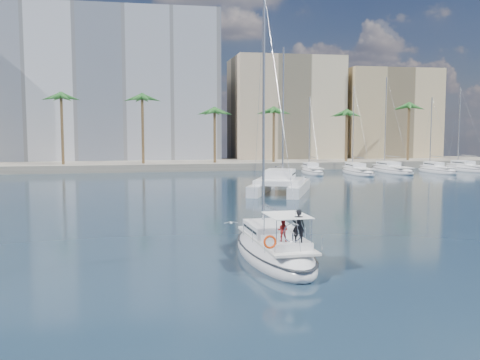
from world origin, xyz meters
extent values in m
plane|color=black|center=(0.00, 0.00, 0.00)|extent=(160.00, 160.00, 0.00)
cube|color=gray|center=(0.00, 61.00, 0.60)|extent=(120.00, 14.00, 1.20)
cube|color=silver|center=(-12.00, 73.00, 14.00)|extent=(42.00, 16.00, 28.00)
cube|color=#C3B18C|center=(22.00, 70.00, 10.00)|extent=(20.00, 14.00, 20.00)
cube|color=tan|center=(42.00, 68.00, 9.00)|extent=(18.00, 12.00, 18.00)
cylinder|color=brown|center=(0.00, 57.00, 5.25)|extent=(0.44, 0.44, 10.50)
sphere|color=#235B21|center=(0.00, 57.00, 10.50)|extent=(3.60, 3.60, 3.60)
cylinder|color=brown|center=(34.00, 57.00, 5.25)|extent=(0.44, 0.44, 10.50)
sphere|color=#235B21|center=(34.00, 57.00, 10.50)|extent=(3.60, 3.60, 3.60)
ellipsoid|color=silver|center=(1.15, -2.96, 0.31)|extent=(3.56, 10.13, 2.08)
ellipsoid|color=black|center=(1.15, -2.96, 0.60)|extent=(3.60, 10.23, 0.18)
cube|color=silver|center=(1.16, -3.15, 1.09)|extent=(2.55, 7.59, 0.12)
cube|color=white|center=(1.12, -2.00, 1.45)|extent=(2.27, 3.35, 0.60)
cube|color=black|center=(1.12, -2.00, 1.47)|extent=(2.27, 2.97, 0.14)
cylinder|color=#B7BABF|center=(1.07, -0.84, 7.72)|extent=(0.15, 0.15, 13.13)
cylinder|color=#B7BABF|center=(1.15, -2.86, 2.65)|extent=(0.26, 4.05, 0.11)
cube|color=white|center=(1.23, -5.08, 1.33)|extent=(1.99, 2.57, 0.36)
cube|color=white|center=(1.24, -5.17, 2.70)|extent=(1.99, 2.57, 0.04)
torus|color=silver|center=(1.27, -6.04, 2.00)|extent=(0.96, 0.09, 0.96)
torus|color=red|center=(0.06, -6.47, 1.70)|extent=(0.64, 0.22, 0.64)
imported|color=black|center=(1.57, -5.95, 2.31)|extent=(0.66, 0.53, 1.59)
imported|color=maroon|center=(0.91, -5.58, 2.05)|extent=(0.65, 0.60, 1.07)
cube|color=silver|center=(7.22, 25.77, 0.55)|extent=(5.36, 10.08, 1.10)
cube|color=silver|center=(10.92, 24.13, 0.55)|extent=(5.36, 10.08, 1.10)
cube|color=white|center=(8.86, 24.47, 1.30)|extent=(6.59, 7.17, 0.50)
cube|color=white|center=(9.07, 24.95, 2.00)|extent=(3.92, 4.05, 1.00)
cube|color=black|center=(9.07, 24.95, 2.05)|extent=(3.77, 3.68, 0.18)
cylinder|color=#B7BABF|center=(9.71, 26.39, 8.50)|extent=(0.18, 0.18, 14.00)
ellipsoid|color=silver|center=(-0.08, 3.15, 0.90)|extent=(0.19, 0.36, 0.17)
sphere|color=silver|center=(-0.08, 3.33, 0.92)|extent=(0.09, 0.09, 0.09)
cube|color=gray|center=(-0.34, 3.15, 0.93)|extent=(0.42, 0.15, 0.10)
cube|color=gray|center=(0.18, 3.15, 0.93)|extent=(0.42, 0.15, 0.10)
camera|label=1|loc=(-5.83, -29.89, 6.94)|focal=40.00mm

